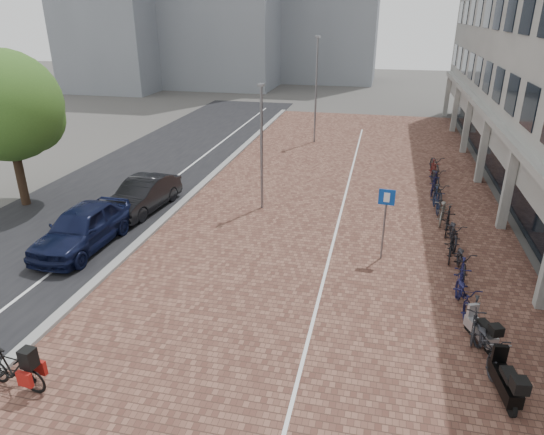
{
  "coord_description": "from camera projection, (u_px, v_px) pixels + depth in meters",
  "views": [
    {
      "loc": [
        3.66,
        -9.95,
        8.29
      ],
      "look_at": [
        0.0,
        6.0,
        1.3
      ],
      "focal_mm": 31.98,
      "sensor_mm": 36.0,
      "label": 1
    }
  ],
  "objects": [
    {
      "name": "lamp_far",
      "position": [
        316.0,
        92.0,
        31.89
      ],
      "size": [
        0.12,
        0.12,
        6.8
      ],
      "primitive_type": "cylinder",
      "color": "slate",
      "rests_on": "ground"
    },
    {
      "name": "lane_line",
      "position": [
        167.0,
        184.0,
        25.12
      ],
      "size": [
        0.12,
        44.0,
        0.0
      ],
      "primitive_type": "cube",
      "color": "white",
      "rests_on": "street_asphalt"
    },
    {
      "name": "scooter_front",
      "position": [
        481.0,
        328.0,
        12.94
      ],
      "size": [
        0.94,
        1.45,
        0.95
      ],
      "primitive_type": null,
      "rotation": [
        0.0,
        0.0,
        0.4
      ],
      "color": "#BBBBC1",
      "rests_on": "ground"
    },
    {
      "name": "street_tree",
      "position": [
        11.0,
        109.0,
        20.91
      ],
      "size": [
        4.77,
        4.77,
        6.94
      ],
      "color": "#382619",
      "rests_on": "ground"
    },
    {
      "name": "scooter_mid",
      "position": [
        506.0,
        379.0,
        11.07
      ],
      "size": [
        0.71,
        1.63,
        1.08
      ],
      "primitive_type": null,
      "rotation": [
        0.0,
        0.0,
        0.15
      ],
      "color": "black",
      "rests_on": "ground"
    },
    {
      "name": "street_asphalt",
      "position": [
        131.0,
        182.0,
        25.54
      ],
      "size": [
        8.0,
        50.0,
        0.03
      ],
      "primitive_type": "cube",
      "color": "black",
      "rests_on": "ground"
    },
    {
      "name": "curb",
      "position": [
        201.0,
        186.0,
        24.71
      ],
      "size": [
        0.35,
        42.0,
        0.14
      ],
      "primitive_type": "cube",
      "color": "gray",
      "rests_on": "ground"
    },
    {
      "name": "bike_row",
      "position": [
        447.0,
        221.0,
        19.49
      ],
      "size": [
        1.21,
        18.14,
        1.05
      ],
      "color": "#232328",
      "rests_on": "ground"
    },
    {
      "name": "car_navy",
      "position": [
        83.0,
        228.0,
        18.14
      ],
      "size": [
        2.03,
        4.84,
        1.64
      ],
      "primitive_type": "imported",
      "rotation": [
        0.0,
        0.0,
        -0.02
      ],
      "color": "black",
      "rests_on": "ground"
    },
    {
      "name": "ground",
      "position": [
        222.0,
        348.0,
        12.93
      ],
      "size": [
        140.0,
        140.0,
        0.0
      ],
      "primitive_type": "plane",
      "color": "#474442",
      "rests_on": "ground"
    },
    {
      "name": "parking_line",
      "position": [
        345.0,
        198.0,
        23.22
      ],
      "size": [
        0.1,
        30.0,
        0.0
      ],
      "primitive_type": "cube",
      "color": "white",
      "rests_on": "plaza_brick"
    },
    {
      "name": "parking_sign",
      "position": [
        385.0,
        212.0,
        16.86
      ],
      "size": [
        0.56,
        0.11,
        2.69
      ],
      "rotation": [
        0.0,
        0.0,
        -0.09
      ],
      "color": "slate",
      "rests_on": "ground"
    },
    {
      "name": "lamp_near",
      "position": [
        262.0,
        150.0,
        21.04
      ],
      "size": [
        0.12,
        0.12,
        5.48
      ],
      "primitive_type": "cylinder",
      "color": "slate",
      "rests_on": "ground"
    },
    {
      "name": "car_dark",
      "position": [
        143.0,
        195.0,
        21.63
      ],
      "size": [
        1.95,
        4.56,
        1.46
      ],
      "primitive_type": "imported",
      "rotation": [
        0.0,
        0.0,
        -0.09
      ],
      "color": "black",
      "rests_on": "ground"
    },
    {
      "name": "plaza_brick",
      "position": [
        340.0,
        198.0,
        23.27
      ],
      "size": [
        14.5,
        42.0,
        0.04
      ],
      "primitive_type": "cube",
      "color": "brown",
      "rests_on": "ground"
    },
    {
      "name": "hero_bike",
      "position": [
        14.0,
        369.0,
        11.36
      ],
      "size": [
        1.83,
        0.68,
        1.26
      ],
      "rotation": [
        0.0,
        0.0,
        1.47
      ],
      "color": "black",
      "rests_on": "ground"
    }
  ]
}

